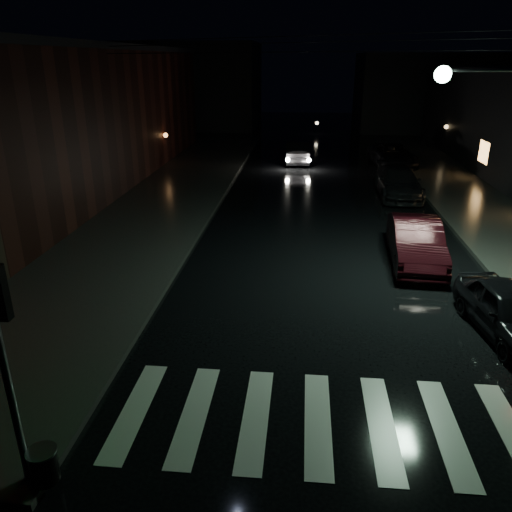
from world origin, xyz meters
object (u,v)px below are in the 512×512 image
(parked_car_a, at_px, (509,311))
(parked_car_b, at_px, (416,242))
(oncoming_car, at_px, (297,152))
(parked_car_c, at_px, (398,182))
(parked_car_d, at_px, (393,155))

(parked_car_a, relative_size, parked_car_b, 0.85)
(parked_car_b, bearing_deg, parked_car_a, -70.08)
(parked_car_a, xyz_separation_m, oncoming_car, (-5.68, 21.90, 0.07))
(parked_car_b, height_order, parked_car_c, parked_car_b)
(parked_car_d, distance_m, oncoming_car, 6.15)
(parked_car_b, xyz_separation_m, parked_car_c, (0.89, 8.97, -0.02))
(parked_car_a, relative_size, parked_car_d, 0.74)
(parked_car_c, height_order, parked_car_d, parked_car_c)
(parked_car_a, bearing_deg, parked_car_d, 80.85)
(parked_car_a, distance_m, parked_car_c, 13.65)
(parked_car_c, height_order, oncoming_car, parked_car_c)
(parked_car_c, relative_size, oncoming_car, 1.14)
(parked_car_a, xyz_separation_m, parked_car_d, (0.43, 21.27, 0.06))
(parked_car_a, bearing_deg, parked_car_b, 98.32)
(parked_car_b, xyz_separation_m, oncoming_car, (-4.31, 17.23, -0.03))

